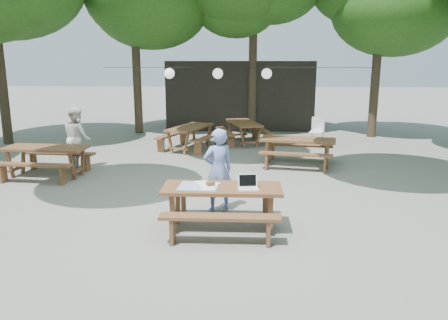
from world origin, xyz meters
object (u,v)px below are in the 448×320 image
object	(u,v)px
main_picnic_table	(222,207)
woman	(218,170)
plastic_chair	(316,136)
picnic_table_nw	(47,161)
second_person	(77,138)

from	to	relation	value
main_picnic_table	woman	bearing A→B (deg)	97.27
main_picnic_table	plastic_chair	xyz separation A→B (m)	(2.87, 8.02, -0.13)
picnic_table_nw	woman	distance (m)	4.98
plastic_chair	main_picnic_table	bearing A→B (deg)	-87.56
main_picnic_table	plastic_chair	size ratio (longest dim) A/B	2.22
main_picnic_table	picnic_table_nw	distance (m)	5.57
main_picnic_table	picnic_table_nw	world-z (taller)	same
picnic_table_nw	plastic_chair	distance (m)	8.78
woman	second_person	xyz separation A→B (m)	(-3.93, 3.22, 0.03)
second_person	picnic_table_nw	bearing A→B (deg)	114.66
picnic_table_nw	second_person	xyz separation A→B (m)	(0.46, 0.91, 0.43)
woman	plastic_chair	bearing A→B (deg)	-137.08
second_person	plastic_chair	xyz separation A→B (m)	(6.93, 3.84, -0.56)
main_picnic_table	picnic_table_nw	size ratio (longest dim) A/B	0.97
main_picnic_table	plastic_chair	bearing A→B (deg)	70.30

